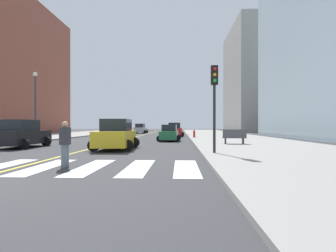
{
  "coord_description": "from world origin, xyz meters",
  "views": [
    {
      "loc": [
        6.06,
        -5.64,
        1.59
      ],
      "look_at": [
        4.17,
        35.54,
        1.49
      ],
      "focal_mm": 27.69,
      "sensor_mm": 36.0,
      "label": 1
    }
  ],
  "objects_px": {
    "car_black_second": "(22,135)",
    "car_silver_fifth": "(140,129)",
    "park_bench": "(234,137)",
    "street_lamp": "(35,99)",
    "traffic_light_near_corner": "(214,91)",
    "fire_hydrant": "(194,134)",
    "car_green_third": "(169,133)",
    "car_yellow_sixth": "(116,135)",
    "pedestrian_crossing": "(65,142)",
    "car_blue_nearest": "(124,131)",
    "car_red_fourth": "(174,130)"
  },
  "relations": [
    {
      "from": "car_red_fourth",
      "to": "pedestrian_crossing",
      "type": "xyz_separation_m",
      "value": [
        -3.52,
        -28.13,
        0.03
      ]
    },
    {
      "from": "car_blue_nearest",
      "to": "car_black_second",
      "type": "height_order",
      "value": "car_black_second"
    },
    {
      "from": "car_silver_fifth",
      "to": "car_green_third",
      "type": "bearing_deg",
      "value": -72.77
    },
    {
      "from": "pedestrian_crossing",
      "to": "fire_hydrant",
      "type": "height_order",
      "value": "pedestrian_crossing"
    },
    {
      "from": "traffic_light_near_corner",
      "to": "street_lamp",
      "type": "distance_m",
      "value": 20.25
    },
    {
      "from": "car_black_second",
      "to": "pedestrian_crossing",
      "type": "relative_size",
      "value": 2.57
    },
    {
      "from": "traffic_light_near_corner",
      "to": "fire_hydrant",
      "type": "height_order",
      "value": "traffic_light_near_corner"
    },
    {
      "from": "traffic_light_near_corner",
      "to": "park_bench",
      "type": "xyz_separation_m",
      "value": [
        2.43,
        6.71,
        -2.68
      ]
    },
    {
      "from": "car_red_fourth",
      "to": "park_bench",
      "type": "distance_m",
      "value": 18.07
    },
    {
      "from": "car_green_third",
      "to": "traffic_light_near_corner",
      "type": "relative_size",
      "value": 0.83
    },
    {
      "from": "car_black_second",
      "to": "car_red_fourth",
      "type": "distance_m",
      "value": 22.35
    },
    {
      "from": "car_black_second",
      "to": "car_yellow_sixth",
      "type": "bearing_deg",
      "value": -7.22
    },
    {
      "from": "car_silver_fifth",
      "to": "traffic_light_near_corner",
      "type": "xyz_separation_m",
      "value": [
        9.73,
        -37.98,
        2.46
      ]
    },
    {
      "from": "car_green_third",
      "to": "car_black_second",
      "type": "bearing_deg",
      "value": 41.31
    },
    {
      "from": "car_silver_fifth",
      "to": "traffic_light_near_corner",
      "type": "bearing_deg",
      "value": -73.47
    },
    {
      "from": "car_black_second",
      "to": "car_silver_fifth",
      "type": "bearing_deg",
      "value": 85.33
    },
    {
      "from": "car_black_second",
      "to": "street_lamp",
      "type": "bearing_deg",
      "value": 114.79
    },
    {
      "from": "car_green_third",
      "to": "car_red_fourth",
      "type": "relative_size",
      "value": 0.84
    },
    {
      "from": "car_red_fourth",
      "to": "park_bench",
      "type": "xyz_separation_m",
      "value": [
        5.06,
        -17.34,
        -0.24
      ]
    },
    {
      "from": "car_black_second",
      "to": "car_blue_nearest",
      "type": "bearing_deg",
      "value": 80.35
    },
    {
      "from": "car_green_third",
      "to": "car_silver_fifth",
      "type": "height_order",
      "value": "car_silver_fifth"
    },
    {
      "from": "car_silver_fifth",
      "to": "car_yellow_sixth",
      "type": "height_order",
      "value": "car_yellow_sixth"
    },
    {
      "from": "car_green_third",
      "to": "car_silver_fifth",
      "type": "bearing_deg",
      "value": -72.56
    },
    {
      "from": "pedestrian_crossing",
      "to": "street_lamp",
      "type": "relative_size",
      "value": 0.26
    },
    {
      "from": "park_bench",
      "to": "street_lamp",
      "type": "xyz_separation_m",
      "value": [
        -18.84,
        5.12,
        3.52
      ]
    },
    {
      "from": "pedestrian_crossing",
      "to": "street_lamp",
      "type": "distance_m",
      "value": 19.21
    },
    {
      "from": "car_blue_nearest",
      "to": "traffic_light_near_corner",
      "type": "height_order",
      "value": "traffic_light_near_corner"
    },
    {
      "from": "car_green_third",
      "to": "fire_hydrant",
      "type": "bearing_deg",
      "value": -116.67
    },
    {
      "from": "fire_hydrant",
      "to": "street_lamp",
      "type": "bearing_deg",
      "value": -160.5
    },
    {
      "from": "car_blue_nearest",
      "to": "fire_hydrant",
      "type": "xyz_separation_m",
      "value": [
        9.62,
        -4.66,
        -0.2
      ]
    },
    {
      "from": "street_lamp",
      "to": "car_green_third",
      "type": "bearing_deg",
      "value": 3.1
    },
    {
      "from": "car_green_third",
      "to": "car_yellow_sixth",
      "type": "xyz_separation_m",
      "value": [
        -3.15,
        -9.28,
        0.16
      ]
    },
    {
      "from": "car_black_second",
      "to": "traffic_light_near_corner",
      "type": "height_order",
      "value": "traffic_light_near_corner"
    },
    {
      "from": "car_red_fourth",
      "to": "car_yellow_sixth",
      "type": "xyz_separation_m",
      "value": [
        -3.41,
        -20.77,
        0.01
      ]
    },
    {
      "from": "car_green_third",
      "to": "park_bench",
      "type": "bearing_deg",
      "value": 134.62
    },
    {
      "from": "car_red_fourth",
      "to": "car_silver_fifth",
      "type": "height_order",
      "value": "car_red_fourth"
    },
    {
      "from": "fire_hydrant",
      "to": "traffic_light_near_corner",
      "type": "bearing_deg",
      "value": -89.73
    },
    {
      "from": "car_yellow_sixth",
      "to": "pedestrian_crossing",
      "type": "height_order",
      "value": "car_yellow_sixth"
    },
    {
      "from": "traffic_light_near_corner",
      "to": "park_bench",
      "type": "distance_m",
      "value": 7.63
    },
    {
      "from": "car_green_third",
      "to": "fire_hydrant",
      "type": "distance_m",
      "value": 5.78
    },
    {
      "from": "car_blue_nearest",
      "to": "fire_hydrant",
      "type": "height_order",
      "value": "car_blue_nearest"
    },
    {
      "from": "pedestrian_crossing",
      "to": "street_lamp",
      "type": "height_order",
      "value": "street_lamp"
    },
    {
      "from": "car_blue_nearest",
      "to": "car_black_second",
      "type": "bearing_deg",
      "value": -100.81
    },
    {
      "from": "car_blue_nearest",
      "to": "car_silver_fifth",
      "type": "bearing_deg",
      "value": 89.97
    },
    {
      "from": "car_black_second",
      "to": "traffic_light_near_corner",
      "type": "relative_size",
      "value": 0.98
    },
    {
      "from": "car_blue_nearest",
      "to": "car_silver_fifth",
      "type": "distance_m",
      "value": 15.7
    },
    {
      "from": "park_bench",
      "to": "car_red_fourth",
      "type": "bearing_deg",
      "value": 20.06
    },
    {
      "from": "car_green_third",
      "to": "car_red_fourth",
      "type": "height_order",
      "value": "car_red_fourth"
    },
    {
      "from": "car_red_fourth",
      "to": "car_yellow_sixth",
      "type": "bearing_deg",
      "value": 78.54
    },
    {
      "from": "pedestrian_crossing",
      "to": "fire_hydrant",
      "type": "relative_size",
      "value": 1.96
    }
  ]
}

